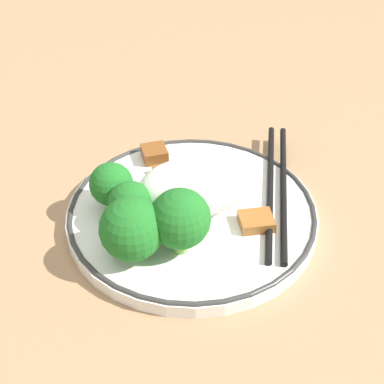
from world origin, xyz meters
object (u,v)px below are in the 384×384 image
(plate, at_px, (192,212))
(broccoli_mid_left, at_px, (180,219))
(broccoli_back_center, at_px, (131,205))
(broccoli_back_left, at_px, (111,185))
(chopsticks, at_px, (277,187))
(broccoli_back_right, at_px, (132,229))

(plate, bearing_deg, broccoli_mid_left, -112.92)
(broccoli_mid_left, bearing_deg, broccoli_back_center, 132.89)
(broccoli_back_left, xyz_separation_m, broccoli_back_center, (0.01, -0.03, -0.00))
(broccoli_back_left, relative_size, chopsticks, 0.23)
(broccoli_back_left, distance_m, broccoli_back_center, 0.03)
(broccoli_mid_left, relative_size, chopsticks, 0.30)
(plate, xyz_separation_m, broccoli_mid_left, (-0.02, -0.05, 0.04))
(plate, xyz_separation_m, broccoli_back_center, (-0.06, -0.01, 0.03))
(plate, relative_size, broccoli_back_center, 5.12)
(plate, bearing_deg, broccoli_back_center, -169.51)
(broccoli_back_left, xyz_separation_m, broccoli_mid_left, (0.05, -0.07, 0.01))
(plate, height_order, broccoli_back_left, broccoli_back_left)
(chopsticks, bearing_deg, broccoli_mid_left, -150.91)
(broccoli_back_center, bearing_deg, broccoli_back_left, 114.13)
(broccoli_back_right, height_order, broccoli_mid_left, broccoli_mid_left)
(broccoli_back_right, bearing_deg, broccoli_mid_left, -1.99)
(plate, distance_m, broccoli_back_right, 0.08)
(plate, height_order, broccoli_back_right, broccoli_back_right)
(broccoli_back_left, distance_m, chopsticks, 0.16)
(broccoli_back_center, height_order, broccoli_back_right, broccoli_back_right)
(plate, relative_size, chopsticks, 1.16)
(broccoli_back_right, xyz_separation_m, chopsticks, (0.15, 0.06, -0.03))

